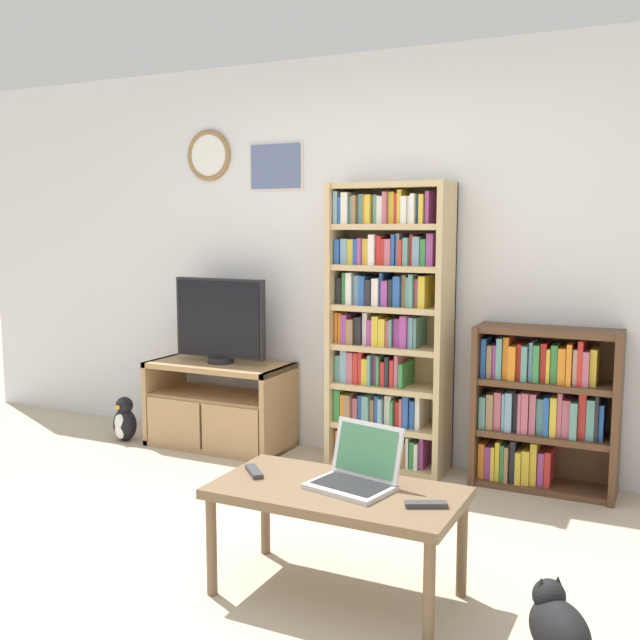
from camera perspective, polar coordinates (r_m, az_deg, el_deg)
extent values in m
plane|color=#BCAD93|center=(3.38, -7.77, -19.59)|extent=(18.00, 18.00, 0.00)
cube|color=silver|center=(4.83, 5.44, 4.60)|extent=(7.05, 0.06, 2.60)
torus|color=olive|center=(5.44, -8.47, 12.30)|extent=(0.36, 0.04, 0.36)
cylinder|color=white|center=(5.44, -8.47, 12.30)|extent=(0.29, 0.02, 0.29)
cube|color=silver|center=(5.15, -3.36, 11.60)|extent=(0.41, 0.01, 0.32)
cube|color=slate|center=(5.15, -3.40, 11.61)|extent=(0.38, 0.02, 0.29)
cube|color=tan|center=(5.50, -11.71, -5.80)|extent=(0.04, 0.47, 0.58)
cube|color=tan|center=(5.00, -3.10, -6.99)|extent=(0.04, 0.47, 0.58)
cube|color=tan|center=(5.18, -7.67, -3.44)|extent=(0.97, 0.47, 0.04)
cube|color=tan|center=(5.31, -7.57, -9.27)|extent=(0.97, 0.47, 0.04)
cube|color=tan|center=(5.22, -7.63, -5.76)|extent=(0.90, 0.44, 0.04)
cube|color=tan|center=(5.21, -11.07, -7.65)|extent=(0.43, 0.02, 0.31)
cube|color=tan|center=(4.96, -6.86, -8.33)|extent=(0.43, 0.02, 0.31)
cylinder|color=black|center=(5.16, -7.56, -3.03)|extent=(0.18, 0.18, 0.04)
cube|color=black|center=(5.12, -7.61, 0.16)|extent=(0.68, 0.05, 0.54)
cube|color=black|center=(5.10, -7.79, 0.12)|extent=(0.65, 0.01, 0.50)
cube|color=tan|center=(4.79, 1.31, -0.35)|extent=(0.04, 0.31, 1.78)
cube|color=tan|center=(4.54, 9.50, -0.86)|extent=(0.04, 0.31, 1.78)
cube|color=tan|center=(4.79, 5.93, -0.38)|extent=(0.75, 0.02, 1.78)
cube|color=tan|center=(4.85, 5.18, -10.85)|extent=(0.68, 0.28, 0.04)
cube|color=tan|center=(4.77, 5.21, -8.01)|extent=(0.68, 0.28, 0.04)
cube|color=tan|center=(4.72, 5.25, -5.09)|extent=(0.68, 0.28, 0.04)
cube|color=tan|center=(4.67, 5.28, -2.11)|extent=(0.68, 0.28, 0.04)
cube|color=tan|center=(4.63, 5.32, 0.92)|extent=(0.68, 0.28, 0.04)
cube|color=tan|center=(4.61, 5.35, 3.99)|extent=(0.68, 0.28, 0.04)
cube|color=tan|center=(4.61, 5.39, 7.08)|extent=(0.68, 0.28, 0.04)
cube|color=tan|center=(4.61, 5.43, 10.17)|extent=(0.68, 0.28, 0.04)
cube|color=orange|center=(4.94, 1.82, -9.16)|extent=(0.03, 0.21, 0.18)
cube|color=#232328|center=(4.93, 2.10, -9.31)|extent=(0.02, 0.23, 0.16)
cube|color=orange|center=(4.92, 2.39, -9.16)|extent=(0.02, 0.22, 0.19)
cube|color=#759EB7|center=(4.90, 2.65, -9.17)|extent=(0.02, 0.23, 0.20)
cube|color=#5B9389|center=(4.90, 2.91, -9.20)|extent=(0.02, 0.23, 0.20)
cube|color=#B75B70|center=(4.89, 3.18, -9.18)|extent=(0.02, 0.20, 0.20)
cube|color=#232328|center=(4.89, 3.53, -9.48)|extent=(0.04, 0.21, 0.16)
cube|color=#5B9389|center=(4.86, 3.94, -9.35)|extent=(0.03, 0.24, 0.20)
cube|color=#9E4293|center=(4.86, 4.35, -9.65)|extent=(0.03, 0.23, 0.15)
cube|color=#93704C|center=(4.83, 4.67, -9.51)|extent=(0.02, 0.25, 0.18)
cube|color=gold|center=(4.83, 5.04, -9.71)|extent=(0.04, 0.25, 0.16)
cube|color=#5B9389|center=(4.82, 5.44, -9.63)|extent=(0.03, 0.23, 0.18)
cube|color=white|center=(4.82, 5.80, -9.70)|extent=(0.02, 0.20, 0.17)
cube|color=#2856A8|center=(4.80, 6.01, -9.82)|extent=(0.02, 0.24, 0.16)
cube|color=#388947|center=(4.79, 6.32, -9.74)|extent=(0.04, 0.25, 0.18)
cube|color=#93704C|center=(4.78, 6.75, -9.89)|extent=(0.03, 0.23, 0.16)
cube|color=white|center=(4.77, 7.06, -9.73)|extent=(0.02, 0.22, 0.19)
cube|color=#388947|center=(4.77, 7.41, -9.90)|extent=(0.03, 0.22, 0.17)
cube|color=white|center=(4.75, 7.74, -9.99)|extent=(0.02, 0.24, 0.16)
cube|color=#9E4293|center=(4.75, 8.09, -9.78)|extent=(0.02, 0.21, 0.20)
cube|color=#388947|center=(4.87, 1.83, -6.26)|extent=(0.04, 0.24, 0.20)
cube|color=orange|center=(4.86, 2.25, -6.46)|extent=(0.02, 0.24, 0.17)
cube|color=#93704C|center=(4.84, 2.62, -6.50)|extent=(0.04, 0.25, 0.17)
cube|color=#B75B70|center=(4.84, 3.12, -6.64)|extent=(0.03, 0.21, 0.15)
cube|color=#2856A8|center=(4.82, 3.56, -6.57)|extent=(0.04, 0.20, 0.17)
cube|color=#5B9389|center=(4.79, 3.99, -6.61)|extent=(0.04, 0.25, 0.18)
cube|color=#93704C|center=(4.79, 4.42, -6.75)|extent=(0.03, 0.22, 0.16)
cube|color=#2856A8|center=(4.78, 4.77, -6.65)|extent=(0.03, 0.21, 0.18)
cube|color=#759EB7|center=(4.76, 5.07, -6.76)|extent=(0.02, 0.24, 0.17)
cube|color=white|center=(4.76, 5.57, -6.68)|extent=(0.04, 0.20, 0.19)
cube|color=#388947|center=(4.74, 5.92, -6.90)|extent=(0.02, 0.24, 0.16)
cube|color=red|center=(4.74, 6.28, -6.92)|extent=(0.03, 0.20, 0.16)
cube|color=#B75B70|center=(4.72, 6.59, -6.84)|extent=(0.02, 0.22, 0.18)
cube|color=#2856A8|center=(4.71, 6.94, -6.76)|extent=(0.03, 0.23, 0.20)
cube|color=#2856A8|center=(4.70, 7.39, -6.94)|extent=(0.03, 0.21, 0.17)
cube|color=white|center=(4.69, 7.80, -6.81)|extent=(0.03, 0.20, 0.20)
cube|color=#5B9389|center=(4.83, 1.85, -3.54)|extent=(0.04, 0.21, 0.17)
cube|color=#759EB7|center=(4.80, 2.31, -3.38)|extent=(0.04, 0.23, 0.20)
cube|color=#B75B70|center=(4.78, 2.80, -3.47)|extent=(0.04, 0.23, 0.20)
cube|color=red|center=(4.77, 3.25, -3.51)|extent=(0.03, 0.24, 0.20)
cube|color=red|center=(4.76, 3.57, -3.50)|extent=(0.02, 0.23, 0.20)
cube|color=gold|center=(4.75, 3.93, -3.76)|extent=(0.04, 0.23, 0.16)
cube|color=#5B9389|center=(4.73, 4.29, -3.65)|extent=(0.02, 0.26, 0.19)
cube|color=#9E4293|center=(4.73, 4.66, -3.66)|extent=(0.03, 0.20, 0.19)
cube|color=#388947|center=(4.71, 4.91, -3.72)|extent=(0.02, 0.24, 0.18)
cube|color=red|center=(4.71, 5.22, -3.93)|extent=(0.03, 0.22, 0.15)
cube|color=#232328|center=(4.70, 5.56, -3.76)|extent=(0.03, 0.23, 0.19)
cube|color=red|center=(4.69, 5.91, -3.89)|extent=(0.02, 0.22, 0.17)
cube|color=#B75B70|center=(4.68, 6.25, -3.74)|extent=(0.02, 0.22, 0.20)
cube|color=#388947|center=(4.67, 6.59, -4.07)|extent=(0.03, 0.23, 0.15)
cube|color=orange|center=(4.79, 1.76, -0.47)|extent=(0.02, 0.22, 0.19)
cube|color=orange|center=(4.78, 2.02, -0.49)|extent=(0.02, 0.22, 0.19)
cube|color=#9E4293|center=(4.76, 2.36, -0.57)|extent=(0.04, 0.24, 0.18)
cube|color=#93704C|center=(4.74, 2.81, -0.76)|extent=(0.04, 0.25, 0.16)
cube|color=#232328|center=(4.73, 3.38, -0.70)|extent=(0.04, 0.22, 0.17)
cube|color=white|center=(4.72, 3.87, -0.56)|extent=(0.03, 0.20, 0.20)
cube|color=#9E4293|center=(4.70, 4.25, -0.83)|extent=(0.04, 0.22, 0.16)
cube|color=gold|center=(4.68, 4.73, -0.72)|extent=(0.04, 0.25, 0.18)
cube|color=gold|center=(4.66, 5.22, -0.83)|extent=(0.04, 0.25, 0.17)
cube|color=#B75B70|center=(4.66, 5.61, -0.91)|extent=(0.02, 0.23, 0.16)
cube|color=#5B9389|center=(4.65, 5.85, -0.88)|extent=(0.02, 0.24, 0.17)
cube|color=#9E4293|center=(4.64, 6.29, -0.87)|extent=(0.04, 0.20, 0.17)
cube|color=#9E4293|center=(4.62, 6.80, -0.78)|extent=(0.04, 0.24, 0.20)
cube|color=#759EB7|center=(4.61, 7.30, -0.85)|extent=(0.03, 0.21, 0.19)
cube|color=#5B9389|center=(4.60, 7.64, -0.89)|extent=(0.02, 0.21, 0.18)
cube|color=#232328|center=(4.76, 1.89, 2.32)|extent=(0.04, 0.20, 0.16)
cube|color=#388947|center=(4.74, 2.34, 2.49)|extent=(0.03, 0.20, 0.19)
cube|color=white|center=(4.72, 2.74, 2.48)|extent=(0.04, 0.24, 0.20)
cube|color=#759EB7|center=(4.71, 3.28, 2.37)|extent=(0.04, 0.20, 0.18)
cube|color=#2856A8|center=(4.68, 3.73, 2.32)|extent=(0.04, 0.25, 0.18)
cube|color=#232328|center=(4.67, 4.19, 2.18)|extent=(0.04, 0.26, 0.16)
cube|color=white|center=(4.65, 4.72, 2.22)|extent=(0.04, 0.25, 0.17)
cube|color=#2856A8|center=(4.65, 5.12, 2.42)|extent=(0.02, 0.22, 0.20)
cube|color=#9E4293|center=(4.63, 5.42, 2.11)|extent=(0.04, 0.24, 0.16)
cube|color=#232328|center=(4.62, 5.86, 2.14)|extent=(0.02, 0.24, 0.16)
cube|color=#2856A8|center=(4.60, 6.32, 2.25)|extent=(0.04, 0.24, 0.18)
cube|color=#93704C|center=(4.60, 6.80, 2.29)|extent=(0.03, 0.21, 0.19)
cube|color=#5B9389|center=(4.59, 7.11, 2.19)|extent=(0.02, 0.23, 0.18)
cube|color=#5B9389|center=(4.57, 7.39, 2.29)|extent=(0.03, 0.25, 0.20)
cube|color=#B75B70|center=(4.57, 7.78, 2.11)|extent=(0.03, 0.21, 0.17)
cube|color=gold|center=(4.55, 8.18, 2.20)|extent=(0.04, 0.24, 0.19)
cube|color=#2856A8|center=(4.74, 1.84, 5.25)|extent=(0.03, 0.23, 0.15)
cube|color=#759EB7|center=(4.72, 2.35, 5.27)|extent=(0.04, 0.22, 0.16)
cube|color=gold|center=(4.71, 2.82, 5.24)|extent=(0.04, 0.22, 0.15)
cube|color=#2856A8|center=(4.69, 3.25, 5.24)|extent=(0.04, 0.23, 0.16)
cube|color=#9E4293|center=(4.67, 3.57, 5.27)|extent=(0.02, 0.25, 0.16)
cube|color=gold|center=(4.67, 4.00, 5.23)|extent=(0.04, 0.23, 0.16)
cube|color=white|center=(4.64, 4.48, 5.38)|extent=(0.04, 0.25, 0.18)
cube|color=red|center=(4.64, 4.96, 5.31)|extent=(0.03, 0.23, 0.17)
cube|color=red|center=(4.62, 5.32, 5.20)|extent=(0.03, 0.23, 0.16)
cube|color=#B75B70|center=(4.61, 5.69, 5.19)|extent=(0.04, 0.25, 0.16)
cube|color=#2856A8|center=(4.60, 6.05, 5.35)|extent=(0.02, 0.24, 0.18)
cube|color=#759EB7|center=(4.60, 6.36, 5.39)|extent=(0.02, 0.21, 0.19)
cube|color=red|center=(4.58, 6.61, 5.15)|extent=(0.02, 0.25, 0.16)
cube|color=#5B9389|center=(4.57, 6.98, 5.21)|extent=(0.03, 0.25, 0.17)
cube|color=red|center=(4.57, 7.34, 5.33)|extent=(0.02, 0.20, 0.19)
cube|color=#759EB7|center=(4.56, 7.71, 5.24)|extent=(0.04, 0.21, 0.17)
cube|color=#388947|center=(4.55, 8.21, 5.13)|extent=(0.03, 0.20, 0.16)
cube|color=#9E4293|center=(4.54, 8.72, 5.32)|extent=(0.04, 0.21, 0.19)
cube|color=#759EB7|center=(4.74, 1.79, 8.52)|extent=(0.03, 0.25, 0.20)
cube|color=#2856A8|center=(4.73, 2.06, 8.31)|extent=(0.02, 0.24, 0.16)
cube|color=white|center=(4.71, 2.43, 8.49)|extent=(0.04, 0.25, 0.19)
cube|color=#5B9389|center=(4.71, 2.88, 8.34)|extent=(0.02, 0.22, 0.17)
cube|color=#93704C|center=(4.69, 3.13, 8.37)|extent=(0.02, 0.24, 0.17)
cube|color=#5B9389|center=(4.69, 3.59, 8.42)|extent=(0.04, 0.20, 0.18)
cube|color=orange|center=(4.67, 3.93, 8.36)|extent=(0.02, 0.23, 0.17)
cube|color=gold|center=(4.65, 4.19, 8.39)|extent=(0.03, 0.25, 0.17)
cube|color=#5B9389|center=(4.65, 4.63, 8.39)|extent=(0.03, 0.21, 0.17)
cube|color=white|center=(4.63, 5.04, 8.33)|extent=(0.04, 0.22, 0.17)
cube|color=#B75B70|center=(4.62, 5.44, 8.48)|extent=(0.03, 0.24, 0.19)
cube|color=gold|center=(4.61, 5.86, 8.47)|extent=(0.03, 0.21, 0.19)
cube|color=red|center=(4.60, 6.20, 8.42)|extent=(0.02, 0.21, 0.18)
cube|color=gold|center=(4.59, 6.50, 8.55)|extent=(0.03, 0.22, 0.20)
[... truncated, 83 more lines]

